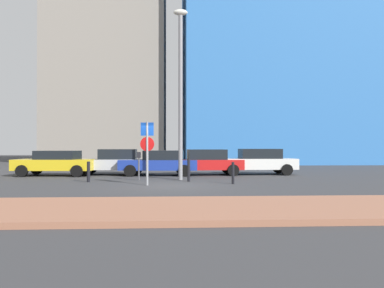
# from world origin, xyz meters

# --- Properties ---
(ground_plane) EXTENTS (120.00, 120.00, 0.00)m
(ground_plane) POSITION_xyz_m (0.00, 0.00, 0.00)
(ground_plane) COLOR #38383A
(sidewalk_brick) EXTENTS (40.00, 3.62, 0.14)m
(sidewalk_brick) POSITION_xyz_m (0.00, -6.31, 0.07)
(sidewalk_brick) COLOR #9E664C
(sidewalk_brick) RESTS_ON ground
(parked_car_yellow) EXTENTS (4.46, 2.27, 1.40)m
(parked_car_yellow) POSITION_xyz_m (-6.35, 5.58, 0.74)
(parked_car_yellow) COLOR gold
(parked_car_yellow) RESTS_ON ground
(parked_car_silver) EXTENTS (4.10, 2.15, 1.48)m
(parked_car_silver) POSITION_xyz_m (-3.24, 6.18, 0.77)
(parked_car_silver) COLOR #B7BABF
(parked_car_silver) RESTS_ON ground
(parked_car_blue) EXTENTS (4.42, 2.12, 1.40)m
(parked_car_blue) POSITION_xyz_m (-0.57, 5.47, 0.74)
(parked_car_blue) COLOR #1E389E
(parked_car_blue) RESTS_ON ground
(parked_car_red) EXTENTS (4.16, 2.07, 1.46)m
(parked_car_red) POSITION_xyz_m (2.05, 5.66, 0.76)
(parked_car_red) COLOR red
(parked_car_red) RESTS_ON ground
(parked_car_white) EXTENTS (4.47, 1.91, 1.49)m
(parked_car_white) POSITION_xyz_m (5.07, 5.92, 0.78)
(parked_car_white) COLOR white
(parked_car_white) RESTS_ON ground
(parking_sign_post) EXTENTS (0.60, 0.14, 2.66)m
(parking_sign_post) POSITION_xyz_m (-0.93, 0.13, 1.67)
(parking_sign_post) COLOR gray
(parking_sign_post) RESTS_ON ground
(parking_meter) EXTENTS (0.18, 0.14, 1.36)m
(parking_meter) POSITION_xyz_m (-1.49, 2.46, 0.89)
(parking_meter) COLOR #4C4C51
(parking_meter) RESTS_ON ground
(street_lamp) EXTENTS (0.70, 0.36, 8.34)m
(street_lamp) POSITION_xyz_m (0.51, 2.63, 4.81)
(street_lamp) COLOR gray
(street_lamp) RESTS_ON ground
(traffic_bollard_near) EXTENTS (0.13, 0.13, 1.04)m
(traffic_bollard_near) POSITION_xyz_m (0.88, 1.71, 0.52)
(traffic_bollard_near) COLOR black
(traffic_bollard_near) RESTS_ON ground
(traffic_bollard_mid) EXTENTS (0.12, 0.12, 0.95)m
(traffic_bollard_mid) POSITION_xyz_m (2.75, 0.52, 0.47)
(traffic_bollard_mid) COLOR black
(traffic_bollard_mid) RESTS_ON ground
(traffic_bollard_far) EXTENTS (0.14, 0.14, 0.94)m
(traffic_bollard_far) POSITION_xyz_m (-3.71, 1.70, 0.47)
(traffic_bollard_far) COLOR black
(traffic_bollard_far) RESTS_ON ground
(building_colorful_midrise) EXTENTS (17.81, 15.67, 22.38)m
(building_colorful_midrise) POSITION_xyz_m (10.20, 24.07, 11.19)
(building_colorful_midrise) COLOR #3372BF
(building_colorful_midrise) RESTS_ON ground
(building_under_construction) EXTENTS (11.55, 10.67, 20.09)m
(building_under_construction) POSITION_xyz_m (-6.47, 24.30, 10.04)
(building_under_construction) COLOR gray
(building_under_construction) RESTS_ON ground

